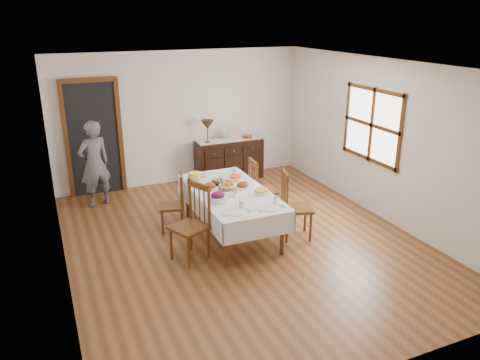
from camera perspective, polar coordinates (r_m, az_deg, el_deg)
name	(u,v)px	position (r m, az deg, el deg)	size (l,w,h in m)	color
ground	(243,241)	(7.12, 0.32, -7.46)	(6.00, 6.00, 0.00)	brown
room_shell	(222,130)	(6.86, -2.20, 6.11)	(5.02, 6.02, 2.65)	white
dining_table	(231,196)	(7.08, -1.13, -2.01)	(1.09, 2.11, 0.72)	white
chair_left_near	(192,222)	(6.47, -5.86, -5.11)	(0.59, 0.59, 1.08)	#562E12
chair_left_far	(174,203)	(7.37, -8.00, -2.75)	(0.46, 0.46, 0.91)	#562E12
chair_right_near	(293,204)	(7.09, 6.53, -2.96)	(0.56, 0.56, 1.06)	#562E12
chair_right_far	(260,187)	(7.82, 2.51, -0.91)	(0.44, 0.44, 0.99)	#562E12
sideboard	(229,160)	(9.62, -1.35, 2.51)	(1.37, 0.50, 0.82)	black
person	(94,161)	(8.52, -17.36, 2.20)	(0.51, 0.33, 1.65)	#575865
bread_basket	(228,187)	(6.99, -1.52, -0.85)	(0.28, 0.28, 0.18)	brown
egg_basket	(220,182)	(7.32, -2.50, -0.25)	(0.27, 0.27, 0.11)	black
ham_platter_a	(210,186)	(7.16, -3.71, -0.78)	(0.27, 0.27, 0.11)	silver
ham_platter_b	(243,186)	(7.18, 0.34, -0.68)	(0.30, 0.30, 0.11)	silver
beet_bowl	(218,198)	(6.64, -2.71, -2.15)	(0.26, 0.26, 0.15)	silver
carrot_bowl	(235,178)	(7.47, -0.57, 0.20)	(0.23, 0.23, 0.09)	silver
pineapple_bowl	(195,177)	(7.45, -5.52, 0.31)	(0.23, 0.23, 0.15)	beige
casserole_dish	(261,192)	(6.93, 2.61, -1.45)	(0.23, 0.23, 0.07)	silver
butter_dish	(229,195)	(6.80, -1.32, -1.83)	(0.14, 0.09, 0.07)	silver
setting_left	(237,209)	(6.34, -0.38, -3.62)	(0.42, 0.31, 0.10)	silver
setting_right	(272,205)	(6.49, 3.87, -3.11)	(0.42, 0.31, 0.10)	silver
glass_far_a	(204,175)	(7.58, -4.42, 0.58)	(0.07, 0.07, 0.11)	silver
glass_far_b	(235,170)	(7.82, -0.67, 1.20)	(0.07, 0.07, 0.10)	silver
runner	(229,140)	(9.52, -1.40, 4.92)	(1.30, 0.35, 0.01)	white
table_lamp	(207,125)	(9.24, -3.99, 6.66)	(0.26, 0.26, 0.46)	brown
picture_frame	(234,134)	(9.44, -0.76, 5.63)	(0.22, 0.08, 0.28)	tan
deco_bowl	(247,137)	(9.66, 0.91, 5.30)	(0.20, 0.20, 0.06)	#562E12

